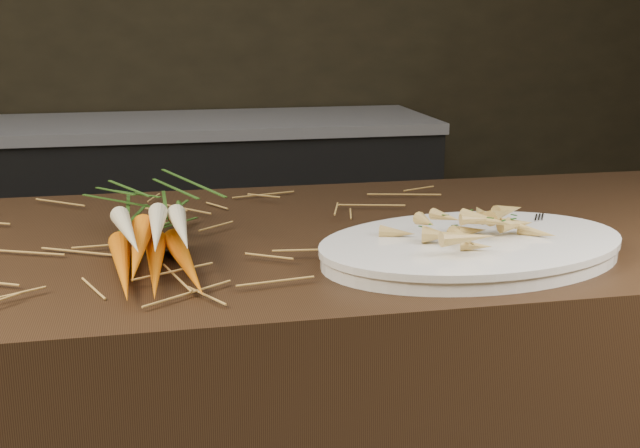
{
  "coord_description": "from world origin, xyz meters",
  "views": [
    {
      "loc": [
        0.17,
        -0.86,
        1.23
      ],
      "look_at": [
        0.37,
        0.13,
        0.96
      ],
      "focal_mm": 45.0,
      "sensor_mm": 36.0,
      "label": 1
    }
  ],
  "objects": [
    {
      "name": "root_veg_bunch",
      "position": [
        0.16,
        0.26,
        0.94
      ],
      "size": [
        0.15,
        0.45,
        0.08
      ],
      "rotation": [
        0.0,
        0.0,
        0.01
      ],
      "color": "#D75900",
      "rests_on": "main_counter"
    },
    {
      "name": "back_counter",
      "position": [
        0.3,
        2.18,
        0.42
      ],
      "size": [
        1.82,
        0.62,
        0.84
      ],
      "color": "black",
      "rests_on": "ground"
    },
    {
      "name": "roasted_veg_heap",
      "position": [
        0.58,
        0.13,
        0.95
      ],
      "size": [
        0.23,
        0.19,
        0.05
      ],
      "primitive_type": null,
      "rotation": [
        0.0,
        0.0,
        0.17
      ],
      "color": "tan",
      "rests_on": "serving_platter"
    },
    {
      "name": "straw_bedding",
      "position": [
        0.0,
        0.3,
        0.91
      ],
      "size": [
        1.4,
        0.6,
        0.02
      ],
      "primitive_type": null,
      "color": "#A37134",
      "rests_on": "main_counter"
    },
    {
      "name": "serving_platter",
      "position": [
        0.58,
        0.13,
        0.91
      ],
      "size": [
        0.47,
        0.36,
        0.02
      ],
      "primitive_type": null,
      "rotation": [
        0.0,
        0.0,
        0.17
      ],
      "color": "white",
      "rests_on": "main_counter"
    },
    {
      "name": "serving_fork",
      "position": [
        0.74,
        0.14,
        0.92
      ],
      "size": [
        0.09,
        0.15,
        0.0
      ],
      "primitive_type": "cube",
      "rotation": [
        0.0,
        0.0,
        -0.52
      ],
      "color": "silver",
      "rests_on": "serving_platter"
    }
  ]
}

